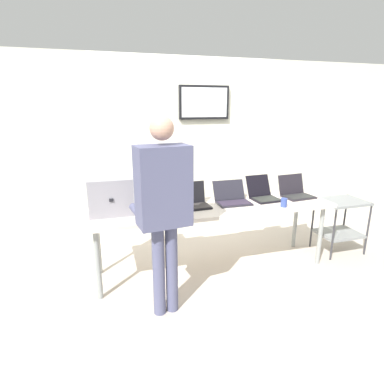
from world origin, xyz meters
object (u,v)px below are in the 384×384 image
laptop_station_2 (232,198)px  coffee_mug (284,203)px  laptop_station_3 (263,194)px  laptop_station_0 (153,204)px  workbench (213,210)px  storage_cart (340,218)px  laptop_station_1 (194,201)px  person (163,200)px  laptop_station_4 (296,192)px  equipment_box (110,195)px

laptop_station_2 → coffee_mug: (0.49, -0.31, -0.01)m
laptop_station_3 → laptop_station_0: bearing=-179.4°
laptop_station_0 → coffee_mug: 1.43m
workbench → storage_cart: workbench is taller
laptop_station_1 → workbench: bearing=-14.7°
laptop_station_1 → person: (-0.48, -0.68, 0.25)m
laptop_station_3 → laptop_station_4: bearing=-3.0°
workbench → laptop_station_4: size_ratio=7.08×
equipment_box → storage_cart: 2.89m
laptop_station_2 → person: (-0.93, -0.68, 0.25)m
storage_cart → laptop_station_1: bearing=177.8°
laptop_station_2 → person: bearing=-143.9°
person → laptop_station_4: bearing=21.2°
laptop_station_4 → storage_cart: (0.64, -0.09, -0.37)m
laptop_station_0 → person: 0.75m
person → coffee_mug: bearing=14.7°
laptop_station_0 → laptop_station_3: 1.33m
laptop_station_1 → equipment_box: bearing=177.1°
person → coffee_mug: 1.49m
laptop_station_4 → laptop_station_3: bearing=177.0°
laptop_station_1 → laptop_station_4: (1.31, 0.02, -0.00)m
laptop_station_2 → storage_cart: laptop_station_2 is taller
coffee_mug → laptop_station_3: bearing=101.4°
laptop_station_2 → laptop_station_3: laptop_station_3 is taller
person → equipment_box: bearing=120.0°
equipment_box → laptop_station_1: 0.90m
person → laptop_station_1: bearing=54.7°
laptop_station_3 → laptop_station_4: laptop_station_3 is taller
workbench → laptop_station_3: 0.68m
equipment_box → storage_cart: bearing=-2.4°
workbench → coffee_mug: 0.78m
equipment_box → person: 0.84m
laptop_station_0 → equipment_box: bearing=177.6°
laptop_station_0 → laptop_station_2: laptop_station_0 is taller
workbench → laptop_station_1: (-0.21, 0.05, 0.11)m
laptop_station_4 → person: 1.93m
person → laptop_station_3: bearing=27.9°
person → storage_cart: 2.58m
person → laptop_station_2: bearing=36.1°
laptop_station_1 → laptop_station_2: size_ratio=0.83×
laptop_station_1 → laptop_station_3: 0.87m
coffee_mug → laptop_station_1: bearing=162.1°
workbench → laptop_station_1: 0.24m
coffee_mug → storage_cart: (1.01, 0.23, -0.36)m
equipment_box → laptop_station_3: bearing=-0.1°
laptop_station_2 → coffee_mug: 0.58m
laptop_station_3 → storage_cart: laptop_station_3 is taller
coffee_mug → person: bearing=-165.3°
laptop_station_4 → storage_cart: bearing=-8.2°
laptop_station_2 → coffee_mug: size_ratio=3.95×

